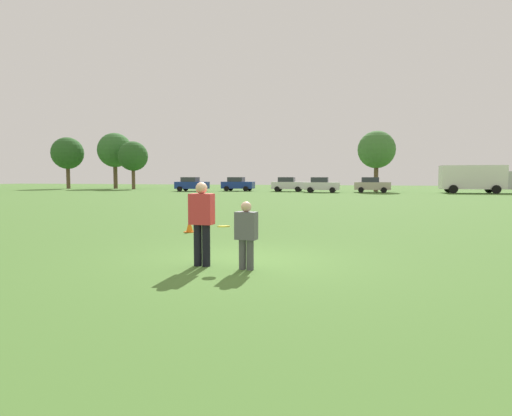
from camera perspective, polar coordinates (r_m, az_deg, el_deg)
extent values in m
plane|color=#47702D|center=(10.09, -1.75, -6.91)|extent=(172.27, 172.27, 0.00)
cylinder|color=black|center=(9.53, -7.65, -4.83)|extent=(0.18, 0.18, 0.91)
cylinder|color=black|center=(9.45, -6.56, -4.90)|extent=(0.18, 0.18, 0.91)
cube|color=red|center=(9.40, -7.15, -0.13)|extent=(0.51, 0.30, 0.66)
sphere|color=#D8AD8C|center=(9.38, -7.18, 2.62)|extent=(0.25, 0.25, 0.25)
cylinder|color=#4C4C51|center=(9.06, -0.78, -6.16)|extent=(0.15, 0.15, 0.63)
cylinder|color=#4C4C51|center=(9.11, -1.79, -6.09)|extent=(0.15, 0.15, 0.63)
cube|color=#595960|center=(9.00, -1.29, -2.34)|extent=(0.46, 0.29, 0.58)
sphere|color=#D8AD8C|center=(8.96, -1.30, 0.16)|extent=(0.22, 0.22, 0.22)
cylinder|color=yellow|center=(9.22, -4.25, -2.42)|extent=(0.27, 0.27, 0.05)
cube|color=#D8590C|center=(15.29, -8.70, -3.10)|extent=(0.32, 0.32, 0.03)
cone|color=orange|center=(15.26, -8.71, -2.21)|extent=(0.24, 0.24, 0.45)
cube|color=navy|center=(56.73, -8.39, 2.97)|extent=(4.24, 1.89, 0.90)
cube|color=#2D333D|center=(56.82, -8.64, 3.70)|extent=(2.03, 1.68, 0.64)
cylinder|color=black|center=(57.22, -6.81, 2.55)|extent=(0.66, 0.23, 0.66)
cylinder|color=black|center=(55.34, -7.51, 2.49)|extent=(0.66, 0.23, 0.66)
cylinder|color=black|center=(58.16, -9.22, 2.55)|extent=(0.66, 0.23, 0.66)
cylinder|color=black|center=(56.32, -10.00, 2.49)|extent=(0.66, 0.23, 0.66)
cube|color=navy|center=(57.27, -2.37, 3.03)|extent=(4.24, 1.89, 0.90)
cube|color=#2D333D|center=(57.32, -2.62, 3.75)|extent=(2.03, 1.68, 0.64)
cylinder|color=black|center=(57.91, -0.87, 2.60)|extent=(0.66, 0.23, 0.66)
cylinder|color=black|center=(55.97, -1.36, 2.54)|extent=(0.66, 0.23, 0.66)
cylinder|color=black|center=(58.60, -3.34, 2.61)|extent=(0.66, 0.23, 0.66)
cylinder|color=black|center=(56.69, -3.91, 2.55)|extent=(0.66, 0.23, 0.66)
cube|color=silver|center=(55.50, 4.29, 2.98)|extent=(4.24, 1.89, 0.90)
cube|color=#2D333D|center=(55.53, 4.04, 3.73)|extent=(2.03, 1.68, 0.64)
cylinder|color=black|center=(56.31, 5.76, 2.53)|extent=(0.66, 0.23, 0.66)
cylinder|color=black|center=(54.33, 5.48, 2.47)|extent=(0.66, 0.23, 0.66)
cylinder|color=black|center=(56.71, 3.14, 2.56)|extent=(0.66, 0.23, 0.66)
cylinder|color=black|center=(54.74, 2.78, 2.50)|extent=(0.66, 0.23, 0.66)
cube|color=silver|center=(52.49, 8.63, 2.88)|extent=(4.24, 1.89, 0.90)
cube|color=#2D333D|center=(52.50, 8.37, 3.66)|extent=(2.03, 1.68, 0.64)
cylinder|color=black|center=(53.41, 10.11, 2.40)|extent=(0.66, 0.23, 0.66)
cylinder|color=black|center=(51.41, 9.99, 2.33)|extent=(0.66, 0.23, 0.66)
cylinder|color=black|center=(53.61, 7.33, 2.43)|extent=(0.66, 0.23, 0.66)
cylinder|color=black|center=(51.63, 7.10, 2.37)|extent=(0.66, 0.23, 0.66)
cube|color=#B7AD99|center=(53.75, 15.00, 2.81)|extent=(4.24, 1.89, 0.90)
cube|color=#2D333D|center=(53.73, 14.75, 3.58)|extent=(2.03, 1.68, 0.64)
cylinder|color=black|center=(54.82, 16.33, 2.34)|extent=(0.66, 0.23, 0.66)
cylinder|color=black|center=(52.82, 16.44, 2.27)|extent=(0.66, 0.23, 0.66)
cylinder|color=black|center=(54.74, 13.60, 2.39)|extent=(0.66, 0.23, 0.66)
cylinder|color=black|center=(52.74, 13.61, 2.32)|extent=(0.66, 0.23, 0.66)
cube|color=white|center=(55.68, 26.49, 3.64)|extent=(6.85, 2.64, 2.70)
cube|color=#B2B2B7|center=(56.79, 30.61, 3.14)|extent=(1.85, 2.34, 2.00)
cylinder|color=black|center=(57.57, 28.28, 2.24)|extent=(0.97, 0.30, 0.96)
cylinder|color=black|center=(54.93, 29.01, 2.14)|extent=(0.97, 0.30, 0.96)
cylinder|color=black|center=(56.58, 23.95, 2.35)|extent=(0.97, 0.30, 0.96)
cylinder|color=black|center=(53.89, 24.49, 2.26)|extent=(0.97, 0.30, 0.96)
cylinder|color=brown|center=(74.09, -23.42, 3.68)|extent=(0.57, 0.57, 3.44)
sphere|color=#285623|center=(74.18, -23.51, 6.62)|extent=(4.92, 4.92, 4.92)
cylinder|color=brown|center=(72.07, -17.96, 3.94)|extent=(0.63, 0.63, 3.75)
sphere|color=#33662D|center=(72.19, -18.04, 7.24)|extent=(5.36, 5.36, 5.36)
cylinder|color=brown|center=(67.68, -15.79, 3.69)|extent=(0.51, 0.51, 3.07)
sphere|color=#285623|center=(67.74, -15.84, 6.57)|extent=(4.39, 4.39, 4.39)
cylinder|color=brown|center=(57.47, 15.47, 3.75)|extent=(0.55, 0.55, 3.31)
sphere|color=#3D7033|center=(57.57, 15.55, 7.40)|extent=(4.73, 4.73, 4.73)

